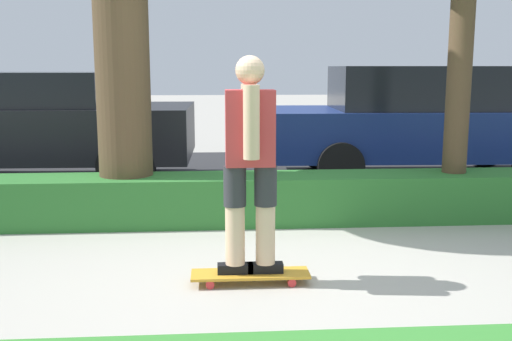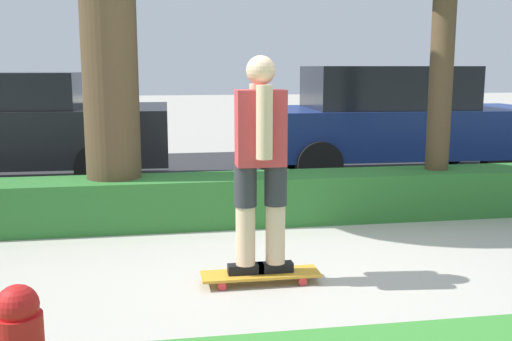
{
  "view_description": "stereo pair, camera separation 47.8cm",
  "coord_description": "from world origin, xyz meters",
  "px_view_note": "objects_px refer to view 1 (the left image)",
  "views": [
    {
      "loc": [
        -0.42,
        -4.34,
        1.57
      ],
      "look_at": [
        -0.06,
        0.6,
        0.71
      ],
      "focal_mm": 42.0,
      "sensor_mm": 36.0,
      "label": 1
    },
    {
      "loc": [
        -0.89,
        -4.28,
        1.57
      ],
      "look_at": [
        -0.06,
        0.6,
        0.71
      ],
      "focal_mm": 42.0,
      "sensor_mm": 36.0,
      "label": 2
    }
  ],
  "objects_px": {
    "parked_car_front": "(38,124)",
    "parked_car_middle": "(419,121)",
    "skater_person": "(250,160)",
    "skateboard": "(250,274)"
  },
  "relations": [
    {
      "from": "skateboard",
      "to": "parked_car_front",
      "type": "distance_m",
      "value": 4.91
    },
    {
      "from": "skater_person",
      "to": "parked_car_front",
      "type": "bearing_deg",
      "value": 122.72
    },
    {
      "from": "skateboard",
      "to": "parked_car_front",
      "type": "height_order",
      "value": "parked_car_front"
    },
    {
      "from": "skater_person",
      "to": "parked_car_front",
      "type": "xyz_separation_m",
      "value": [
        -2.62,
        4.08,
        -0.11
      ]
    },
    {
      "from": "skater_person",
      "to": "parked_car_middle",
      "type": "xyz_separation_m",
      "value": [
        2.68,
        4.18,
        -0.11
      ]
    },
    {
      "from": "skateboard",
      "to": "parked_car_front",
      "type": "bearing_deg",
      "value": 122.72
    },
    {
      "from": "parked_car_front",
      "to": "parked_car_middle",
      "type": "relative_size",
      "value": 0.95
    },
    {
      "from": "parked_car_front",
      "to": "parked_car_middle",
      "type": "distance_m",
      "value": 5.3
    },
    {
      "from": "skateboard",
      "to": "parked_car_middle",
      "type": "distance_m",
      "value": 5.02
    },
    {
      "from": "skater_person",
      "to": "parked_car_middle",
      "type": "distance_m",
      "value": 4.96
    }
  ]
}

